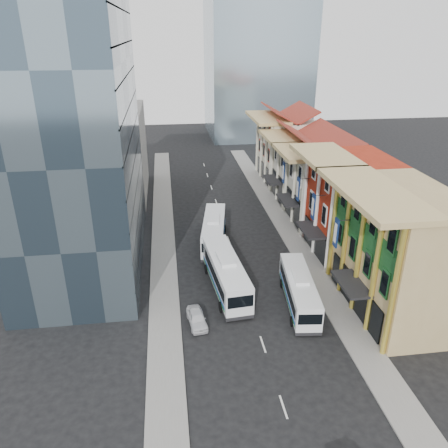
{
  "coord_description": "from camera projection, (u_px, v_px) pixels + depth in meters",
  "views": [
    {
      "loc": [
        -7.48,
        -28.86,
        25.21
      ],
      "look_at": [
        -1.17,
        17.87,
        4.16
      ],
      "focal_mm": 35.0,
      "sensor_mm": 36.0,
      "label": 1
    }
  ],
  "objects": [
    {
      "name": "ground",
      "position": [
        265.0,
        352.0,
        37.31
      ],
      "size": [
        200.0,
        200.0,
        0.0
      ],
      "primitive_type": "plane",
      "color": "black",
      "rests_on": "ground"
    },
    {
      "name": "shophouse_cream_mid",
      "position": [
        304.0,
        169.0,
        69.11
      ],
      "size": [
        8.0,
        9.0,
        10.0
      ],
      "primitive_type": "cube",
      "color": "beige",
      "rests_on": "ground"
    },
    {
      "name": "shophouse_cream_near",
      "position": [
        323.0,
        188.0,
        60.96
      ],
      "size": [
        8.0,
        9.0,
        10.0
      ],
      "primitive_type": "cube",
      "color": "beige",
      "rests_on": "ground"
    },
    {
      "name": "shophouse_red",
      "position": [
        351.0,
        206.0,
        51.96
      ],
      "size": [
        8.0,
        10.0,
        12.0
      ],
      "primitive_type": "cube",
      "color": "#9C2511",
      "rests_on": "ground"
    },
    {
      "name": "office_tower",
      "position": [
        75.0,
        135.0,
        46.31
      ],
      "size": [
        12.0,
        26.0,
        30.0
      ],
      "primitive_type": "cube",
      "color": "#3A4D5C",
      "rests_on": "ground"
    },
    {
      "name": "shophouse_cream_far",
      "position": [
        287.0,
        149.0,
        78.4
      ],
      "size": [
        8.0,
        12.0,
        11.0
      ],
      "primitive_type": "cube",
      "color": "beige",
      "rests_on": "ground"
    },
    {
      "name": "bus_left_near",
      "position": [
        226.0,
        273.0,
        45.63
      ],
      "size": [
        3.92,
        12.27,
        3.87
      ],
      "primitive_type": null,
      "rotation": [
        0.0,
        0.0,
        0.09
      ],
      "color": "white",
      "rests_on": "ground"
    },
    {
      "name": "bus_right",
      "position": [
        299.0,
        290.0,
        43.1
      ],
      "size": [
        3.6,
        10.74,
        3.38
      ],
      "primitive_type": null,
      "rotation": [
        0.0,
        0.0,
        -0.11
      ],
      "color": "white",
      "rests_on": "ground"
    },
    {
      "name": "sidewalk_right",
      "position": [
        292.0,
        235.0,
        58.22
      ],
      "size": [
        3.0,
        90.0,
        0.15
      ],
      "primitive_type": "cube",
      "color": "slate",
      "rests_on": "ground"
    },
    {
      "name": "office_block_far",
      "position": [
        113.0,
        153.0,
        70.51
      ],
      "size": [
        10.0,
        18.0,
        14.0
      ],
      "primitive_type": "cube",
      "color": "gray",
      "rests_on": "ground"
    },
    {
      "name": "sidewalk_left",
      "position": [
        163.0,
        243.0,
        56.15
      ],
      "size": [
        3.0,
        90.0,
        0.15
      ],
      "primitive_type": "cube",
      "color": "slate",
      "rests_on": "ground"
    },
    {
      "name": "shophouse_tan",
      "position": [
        402.0,
        253.0,
        41.1
      ],
      "size": [
        8.0,
        14.0,
        12.0
      ],
      "primitive_type": "cube",
      "color": "tan",
      "rests_on": "ground"
    },
    {
      "name": "sedan_left",
      "position": [
        197.0,
        318.0,
        40.58
      ],
      "size": [
        2.02,
        4.0,
        1.3
      ],
      "primitive_type": "imported",
      "rotation": [
        0.0,
        0.0,
        0.13
      ],
      "color": "silver",
      "rests_on": "ground"
    },
    {
      "name": "bus_left_far",
      "position": [
        214.0,
        230.0,
        55.61
      ],
      "size": [
        4.47,
        11.66,
        3.65
      ],
      "primitive_type": null,
      "rotation": [
        0.0,
        0.0,
        -0.16
      ],
      "color": "white",
      "rests_on": "ground"
    }
  ]
}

